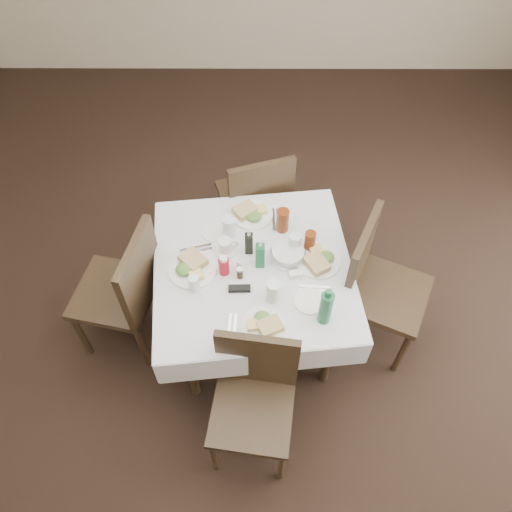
# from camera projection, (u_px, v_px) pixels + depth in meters

# --- Properties ---
(ground_plane) EXTENTS (7.00, 7.00, 0.00)m
(ground_plane) POSITION_uv_depth(u_px,v_px,m) (256.00, 349.00, 3.50)
(ground_plane) COLOR black
(room_shell) EXTENTS (6.04, 7.04, 2.80)m
(room_shell) POSITION_uv_depth(u_px,v_px,m) (257.00, 165.00, 2.14)
(room_shell) COLOR #C0AC8F
(room_shell) RESTS_ON ground
(dining_table) EXTENTS (1.31, 1.31, 0.76)m
(dining_table) POSITION_uv_depth(u_px,v_px,m) (253.00, 274.00, 3.07)
(dining_table) COLOR black
(dining_table) RESTS_ON ground
(chair_north) EXTENTS (0.59, 0.59, 0.98)m
(chair_north) POSITION_uv_depth(u_px,v_px,m) (257.00, 198.00, 3.62)
(chair_north) COLOR black
(chair_north) RESTS_ON ground
(chair_south) EXTENTS (0.50, 0.50, 0.95)m
(chair_south) POSITION_uv_depth(u_px,v_px,m) (254.00, 391.00, 2.75)
(chair_south) COLOR black
(chair_south) RESTS_ON ground
(chair_east) EXTENTS (0.65, 0.65, 1.04)m
(chair_east) POSITION_uv_depth(u_px,v_px,m) (375.00, 280.00, 3.14)
(chair_east) COLOR black
(chair_east) RESTS_ON ground
(chair_west) EXTENTS (0.58, 0.58, 1.03)m
(chair_west) POSITION_uv_depth(u_px,v_px,m) (127.00, 288.00, 3.11)
(chair_west) COLOR black
(chair_west) RESTS_ON ground
(meal_north) EXTENTS (0.27, 0.27, 0.06)m
(meal_north) POSITION_uv_depth(u_px,v_px,m) (251.00, 213.00, 3.23)
(meal_north) COLOR white
(meal_north) RESTS_ON dining_table
(meal_south) EXTENTS (0.25, 0.25, 0.05)m
(meal_south) POSITION_uv_depth(u_px,v_px,m) (264.00, 324.00, 2.73)
(meal_south) COLOR white
(meal_south) RESTS_ON dining_table
(meal_east) EXTENTS (0.27, 0.27, 0.06)m
(meal_east) POSITION_uv_depth(u_px,v_px,m) (319.00, 260.00, 2.99)
(meal_east) COLOR white
(meal_east) RESTS_ON dining_table
(meal_west) EXTENTS (0.29, 0.29, 0.06)m
(meal_west) POSITION_uv_depth(u_px,v_px,m) (192.00, 267.00, 2.96)
(meal_west) COLOR white
(meal_west) RESTS_ON dining_table
(side_plate_a) EXTENTS (0.15, 0.15, 0.01)m
(side_plate_a) POSITION_uv_depth(u_px,v_px,m) (214.00, 233.00, 3.15)
(side_plate_a) COLOR white
(side_plate_a) RESTS_ON dining_table
(side_plate_b) EXTENTS (0.18, 0.18, 0.01)m
(side_plate_b) POSITION_uv_depth(u_px,v_px,m) (310.00, 301.00, 2.84)
(side_plate_b) COLOR white
(side_plate_b) RESTS_ON dining_table
(water_n) EXTENTS (0.08, 0.08, 0.15)m
(water_n) POSITION_uv_depth(u_px,v_px,m) (229.00, 227.00, 3.09)
(water_n) COLOR silver
(water_n) RESTS_ON dining_table
(water_s) EXTENTS (0.08, 0.08, 0.15)m
(water_s) POSITION_uv_depth(u_px,v_px,m) (273.00, 291.00, 2.80)
(water_s) COLOR silver
(water_s) RESTS_ON dining_table
(water_e) EXTENTS (0.07, 0.07, 0.14)m
(water_e) POSITION_uv_depth(u_px,v_px,m) (295.00, 243.00, 3.01)
(water_e) COLOR silver
(water_e) RESTS_ON dining_table
(water_w) EXTENTS (0.06, 0.06, 0.11)m
(water_w) POSITION_uv_depth(u_px,v_px,m) (194.00, 284.00, 2.85)
(water_w) COLOR silver
(water_w) RESTS_ON dining_table
(iced_tea_a) EXTENTS (0.08, 0.08, 0.16)m
(iced_tea_a) POSITION_uv_depth(u_px,v_px,m) (283.00, 220.00, 3.11)
(iced_tea_a) COLOR maroon
(iced_tea_a) RESTS_ON dining_table
(iced_tea_b) EXTENTS (0.07, 0.07, 0.14)m
(iced_tea_b) POSITION_uv_depth(u_px,v_px,m) (310.00, 241.00, 3.02)
(iced_tea_b) COLOR maroon
(iced_tea_b) RESTS_ON dining_table
(bread_basket) EXTENTS (0.22, 0.22, 0.07)m
(bread_basket) POSITION_uv_depth(u_px,v_px,m) (288.00, 255.00, 3.01)
(bread_basket) COLOR silver
(bread_basket) RESTS_ON dining_table
(oil_cruet_dark) EXTENTS (0.05, 0.05, 0.20)m
(oil_cruet_dark) POSITION_uv_depth(u_px,v_px,m) (249.00, 243.00, 3.00)
(oil_cruet_dark) COLOR black
(oil_cruet_dark) RESTS_ON dining_table
(oil_cruet_green) EXTENTS (0.05, 0.05, 0.23)m
(oil_cruet_green) POSITION_uv_depth(u_px,v_px,m) (260.00, 255.00, 2.93)
(oil_cruet_green) COLOR #185E37
(oil_cruet_green) RESTS_ON dining_table
(ketchup_bottle) EXTENTS (0.06, 0.06, 0.14)m
(ketchup_bottle) POSITION_uv_depth(u_px,v_px,m) (224.00, 265.00, 2.92)
(ketchup_bottle) COLOR #AA0A1B
(ketchup_bottle) RESTS_ON dining_table
(salt_shaker) EXTENTS (0.04, 0.04, 0.08)m
(salt_shaker) POSITION_uv_depth(u_px,v_px,m) (240.00, 265.00, 2.95)
(salt_shaker) COLOR white
(salt_shaker) RESTS_ON dining_table
(pepper_shaker) EXTENTS (0.04, 0.04, 0.08)m
(pepper_shaker) POSITION_uv_depth(u_px,v_px,m) (240.00, 273.00, 2.91)
(pepper_shaker) COLOR #3D2E19
(pepper_shaker) RESTS_ON dining_table
(coffee_mug) EXTENTS (0.15, 0.13, 0.10)m
(coffee_mug) POSITION_uv_depth(u_px,v_px,m) (226.00, 246.00, 3.03)
(coffee_mug) COLOR white
(coffee_mug) RESTS_ON dining_table
(sunglasses) EXTENTS (0.13, 0.04, 0.03)m
(sunglasses) POSITION_uv_depth(u_px,v_px,m) (239.00, 289.00, 2.88)
(sunglasses) COLOR black
(sunglasses) RESTS_ON dining_table
(green_bottle) EXTENTS (0.07, 0.07, 0.28)m
(green_bottle) POSITION_uv_depth(u_px,v_px,m) (326.00, 307.00, 2.67)
(green_bottle) COLOR #185E37
(green_bottle) RESTS_ON dining_table
(sugar_caddy) EXTENTS (0.08, 0.05, 0.04)m
(sugar_caddy) POSITION_uv_depth(u_px,v_px,m) (295.00, 274.00, 2.93)
(sugar_caddy) COLOR white
(sugar_caddy) RESTS_ON dining_table
(cutlery_n) EXTENTS (0.05, 0.19, 0.01)m
(cutlery_n) POSITION_uv_depth(u_px,v_px,m) (276.00, 220.00, 3.22)
(cutlery_n) COLOR silver
(cutlery_n) RESTS_ON dining_table
(cutlery_s) EXTENTS (0.06, 0.19, 0.01)m
(cutlery_s) POSITION_uv_depth(u_px,v_px,m) (232.00, 329.00, 2.73)
(cutlery_s) COLOR silver
(cutlery_s) RESTS_ON dining_table
(cutlery_e) EXTENTS (0.18, 0.05, 0.01)m
(cutlery_e) POSITION_uv_depth(u_px,v_px,m) (314.00, 289.00, 2.89)
(cutlery_e) COLOR silver
(cutlery_e) RESTS_ON dining_table
(cutlery_w) EXTENTS (0.20, 0.10, 0.01)m
(cutlery_w) POSITION_uv_depth(u_px,v_px,m) (196.00, 250.00, 3.07)
(cutlery_w) COLOR silver
(cutlery_w) RESTS_ON dining_table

